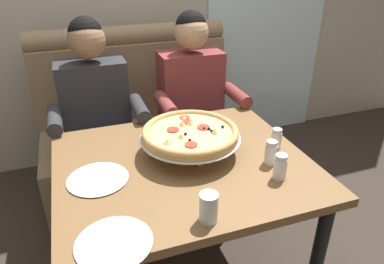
{
  "coord_description": "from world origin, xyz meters",
  "views": [
    {
      "loc": [
        -0.41,
        -1.29,
        1.6
      ],
      "look_at": [
        0.06,
        0.05,
        0.86
      ],
      "focal_mm": 33.08,
      "sensor_mm": 36.0,
      "label": 1
    }
  ],
  "objects_px": {
    "diner_left": "(98,118)",
    "drinking_glass": "(209,209)",
    "booth_bench": "(143,136)",
    "diner_right": "(196,104)",
    "pizza": "(190,133)",
    "shaker_oregano": "(276,140)",
    "plate_near_left": "(98,178)",
    "shaker_parmesan": "(280,168)",
    "dining_table": "(183,178)",
    "plate_near_right": "(114,241)",
    "shaker_pepper_flakes": "(271,154)"
  },
  "relations": [
    {
      "from": "diner_left",
      "to": "drinking_glass",
      "type": "height_order",
      "value": "diner_left"
    },
    {
      "from": "booth_bench",
      "to": "drinking_glass",
      "type": "bearing_deg",
      "value": -91.48
    },
    {
      "from": "diner_right",
      "to": "pizza",
      "type": "bearing_deg",
      "value": -112.28
    },
    {
      "from": "shaker_oregano",
      "to": "drinking_glass",
      "type": "relative_size",
      "value": 0.92
    },
    {
      "from": "diner_right",
      "to": "plate_near_left",
      "type": "xyz_separation_m",
      "value": [
        -0.69,
        -0.69,
        0.04
      ]
    },
    {
      "from": "pizza",
      "to": "shaker_parmesan",
      "type": "relative_size",
      "value": 4.15
    },
    {
      "from": "booth_bench",
      "to": "shaker_parmesan",
      "type": "relative_size",
      "value": 12.24
    },
    {
      "from": "dining_table",
      "to": "diner_left",
      "type": "bearing_deg",
      "value": 114.46
    },
    {
      "from": "dining_table",
      "to": "shaker_parmesan",
      "type": "relative_size",
      "value": 9.99
    },
    {
      "from": "diner_right",
      "to": "pizza",
      "type": "distance_m",
      "value": 0.67
    },
    {
      "from": "dining_table",
      "to": "shaker_oregano",
      "type": "distance_m",
      "value": 0.48
    },
    {
      "from": "diner_right",
      "to": "shaker_oregano",
      "type": "height_order",
      "value": "diner_right"
    },
    {
      "from": "diner_right",
      "to": "shaker_parmesan",
      "type": "xyz_separation_m",
      "value": [
        0.03,
        -0.93,
        0.08
      ]
    },
    {
      "from": "booth_bench",
      "to": "dining_table",
      "type": "height_order",
      "value": "booth_bench"
    },
    {
      "from": "shaker_parmesan",
      "to": "plate_near_left",
      "type": "xyz_separation_m",
      "value": [
        -0.72,
        0.24,
        -0.04
      ]
    },
    {
      "from": "booth_bench",
      "to": "shaker_parmesan",
      "type": "distance_m",
      "value": 1.31
    },
    {
      "from": "pizza",
      "to": "shaker_parmesan",
      "type": "distance_m",
      "value": 0.43
    },
    {
      "from": "diner_left",
      "to": "diner_right",
      "type": "distance_m",
      "value": 0.62
    },
    {
      "from": "diner_left",
      "to": "plate_near_right",
      "type": "xyz_separation_m",
      "value": [
        -0.06,
        -1.08,
        0.04
      ]
    },
    {
      "from": "booth_bench",
      "to": "shaker_parmesan",
      "type": "xyz_separation_m",
      "value": [
        0.34,
        -1.2,
        0.39
      ]
    },
    {
      "from": "shaker_pepper_flakes",
      "to": "drinking_glass",
      "type": "bearing_deg",
      "value": -147.11
    },
    {
      "from": "shaker_parmesan",
      "to": "plate_near_right",
      "type": "xyz_separation_m",
      "value": [
        -0.71,
        -0.15,
        -0.04
      ]
    },
    {
      "from": "shaker_oregano",
      "to": "diner_right",
      "type": "bearing_deg",
      "value": 101.85
    },
    {
      "from": "plate_near_left",
      "to": "diner_right",
      "type": "bearing_deg",
      "value": 45.3
    },
    {
      "from": "shaker_parmesan",
      "to": "shaker_pepper_flakes",
      "type": "height_order",
      "value": "shaker_parmesan"
    },
    {
      "from": "booth_bench",
      "to": "plate_near_left",
      "type": "bearing_deg",
      "value": -111.48
    },
    {
      "from": "pizza",
      "to": "plate_near_right",
      "type": "xyz_separation_m",
      "value": [
        -0.43,
        -0.47,
        -0.09
      ]
    },
    {
      "from": "plate_near_right",
      "to": "pizza",
      "type": "bearing_deg",
      "value": 47.64
    },
    {
      "from": "dining_table",
      "to": "pizza",
      "type": "relative_size",
      "value": 2.41
    },
    {
      "from": "plate_near_left",
      "to": "drinking_glass",
      "type": "height_order",
      "value": "drinking_glass"
    },
    {
      "from": "plate_near_left",
      "to": "booth_bench",
      "type": "bearing_deg",
      "value": 68.52
    },
    {
      "from": "diner_left",
      "to": "dining_table",
      "type": "bearing_deg",
      "value": -65.54
    },
    {
      "from": "diner_left",
      "to": "shaker_pepper_flakes",
      "type": "height_order",
      "value": "diner_left"
    },
    {
      "from": "booth_bench",
      "to": "dining_table",
      "type": "relative_size",
      "value": 1.23
    },
    {
      "from": "plate_near_left",
      "to": "shaker_pepper_flakes",
      "type": "bearing_deg",
      "value": -9.38
    },
    {
      "from": "dining_table",
      "to": "plate_near_left",
      "type": "height_order",
      "value": "plate_near_left"
    },
    {
      "from": "booth_bench",
      "to": "diner_right",
      "type": "distance_m",
      "value": 0.51
    },
    {
      "from": "shaker_oregano",
      "to": "plate_near_left",
      "type": "height_order",
      "value": "shaker_oregano"
    },
    {
      "from": "shaker_parmesan",
      "to": "plate_near_right",
      "type": "height_order",
      "value": "shaker_parmesan"
    },
    {
      "from": "diner_left",
      "to": "shaker_pepper_flakes",
      "type": "bearing_deg",
      "value": -50.51
    },
    {
      "from": "shaker_parmesan",
      "to": "shaker_pepper_flakes",
      "type": "relative_size",
      "value": 1.01
    },
    {
      "from": "shaker_oregano",
      "to": "drinking_glass",
      "type": "bearing_deg",
      "value": -143.42
    },
    {
      "from": "plate_near_left",
      "to": "shaker_parmesan",
      "type": "bearing_deg",
      "value": -18.34
    },
    {
      "from": "diner_right",
      "to": "shaker_oregano",
      "type": "distance_m",
      "value": 0.73
    },
    {
      "from": "plate_near_right",
      "to": "drinking_glass",
      "type": "xyz_separation_m",
      "value": [
        0.33,
        0.0,
        0.04
      ]
    },
    {
      "from": "pizza",
      "to": "shaker_pepper_flakes",
      "type": "bearing_deg",
      "value": -33.87
    },
    {
      "from": "dining_table",
      "to": "pizza",
      "type": "xyz_separation_m",
      "value": [
        0.06,
        0.07,
        0.19
      ]
    },
    {
      "from": "dining_table",
      "to": "drinking_glass",
      "type": "bearing_deg",
      "value": -95.02
    },
    {
      "from": "diner_left",
      "to": "plate_near_left",
      "type": "relative_size",
      "value": 5.01
    },
    {
      "from": "dining_table",
      "to": "diner_left",
      "type": "relative_size",
      "value": 0.88
    }
  ]
}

